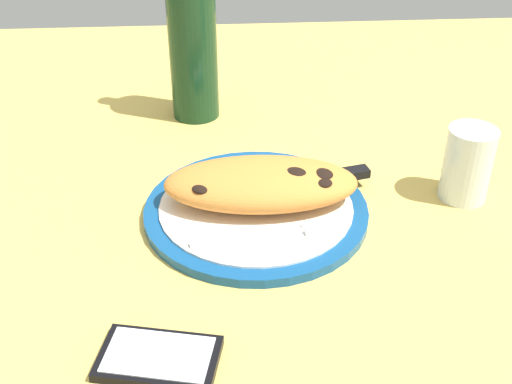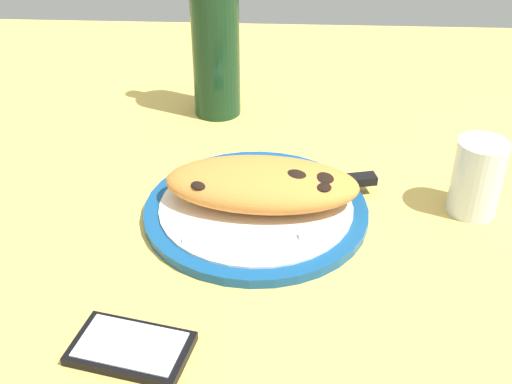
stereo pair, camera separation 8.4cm
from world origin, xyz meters
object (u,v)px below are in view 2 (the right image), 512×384
fork (271,235)px  wine_bottle (216,43)px  calzone (262,184)px  knife (319,184)px  plate (256,210)px  water_glass (476,182)px  smartphone (131,348)px

fork → wine_bottle: wine_bottle is taller
calzone → knife: (7.41, 3.67, -2.13)cm
calzone → fork: bearing=-79.7°
calzone → wine_bottle: bearing=106.9°
plate → water_glass: 28.47cm
plate → knife: knife is taller
calzone → fork: size_ratio=1.41×
knife → smartphone: size_ratio=1.75×
knife → water_glass: size_ratio=2.23×
plate → water_glass: size_ratio=2.85×
smartphone → wine_bottle: wine_bottle is taller
fork → water_glass: 27.67cm
smartphone → water_glass: size_ratio=1.27×
smartphone → water_glass: (39.30, 27.05, 3.81)cm
calzone → plate: bearing=-128.3°
plate → calzone: size_ratio=1.14×
plate → smartphone: size_ratio=2.25×
fork → knife: knife is taller
calzone → water_glass: (27.35, 1.60, 0.17)cm
water_glass → smartphone: bearing=-145.5°
fork → wine_bottle: 39.23cm
water_glass → wine_bottle: 45.94cm
calzone → wine_bottle: 31.22cm
plate → wine_bottle: bearing=105.0°
plate → calzone: 3.66cm
smartphone → fork: bearing=53.3°
plate → water_glass: bearing=5.2°
calzone → wine_bottle: wine_bottle is taller
calzone → smartphone: calzone is taller
plate → smartphone: (-11.18, -24.47, -0.19)cm
calzone → water_glass: 27.40cm
knife → fork: bearing=-118.3°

